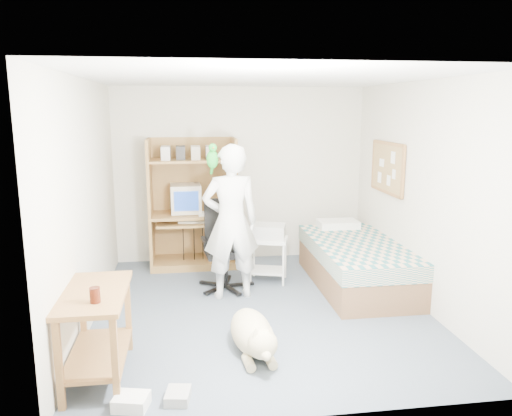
# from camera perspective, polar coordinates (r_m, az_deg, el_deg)

# --- Properties ---
(floor) EXTENTS (4.00, 4.00, 0.00)m
(floor) POSITION_cam_1_polar(r_m,az_deg,el_deg) (5.67, 0.59, -11.51)
(floor) COLOR #475361
(floor) RESTS_ON ground
(wall_back) EXTENTS (3.60, 0.02, 2.50)m
(wall_back) POSITION_cam_1_polar(r_m,az_deg,el_deg) (7.27, -1.78, 3.83)
(wall_back) COLOR beige
(wall_back) RESTS_ON floor
(wall_right) EXTENTS (0.02, 4.00, 2.50)m
(wall_right) POSITION_cam_1_polar(r_m,az_deg,el_deg) (5.85, 18.32, 1.42)
(wall_right) COLOR beige
(wall_right) RESTS_ON floor
(wall_left) EXTENTS (0.02, 4.00, 2.50)m
(wall_left) POSITION_cam_1_polar(r_m,az_deg,el_deg) (5.34, -18.83, 0.48)
(wall_left) COLOR beige
(wall_left) RESTS_ON floor
(ceiling) EXTENTS (3.60, 4.00, 0.02)m
(ceiling) POSITION_cam_1_polar(r_m,az_deg,el_deg) (5.23, 0.65, 14.62)
(ceiling) COLOR white
(ceiling) RESTS_ON wall_back
(computer_hutch) EXTENTS (1.20, 0.63, 1.80)m
(computer_hutch) POSITION_cam_1_polar(r_m,az_deg,el_deg) (7.04, -7.19, -0.05)
(computer_hutch) COLOR olive
(computer_hutch) RESTS_ON floor
(bed) EXTENTS (1.02, 2.02, 0.66)m
(bed) POSITION_cam_1_polar(r_m,az_deg,el_deg) (6.44, 11.33, -6.17)
(bed) COLOR brown
(bed) RESTS_ON floor
(side_desk) EXTENTS (0.50, 1.00, 0.75)m
(side_desk) POSITION_cam_1_polar(r_m,az_deg,el_deg) (4.38, -17.78, -12.19)
(side_desk) COLOR brown
(side_desk) RESTS_ON floor
(corkboard) EXTENTS (0.04, 0.94, 0.66)m
(corkboard) POSITION_cam_1_polar(r_m,az_deg,el_deg) (6.63, 14.78, 4.47)
(corkboard) COLOR olive
(corkboard) RESTS_ON wall_right
(office_chair) EXTENTS (0.61, 0.61, 1.09)m
(office_chair) POSITION_cam_1_polar(r_m,az_deg,el_deg) (6.21, -3.63, -5.65)
(office_chair) COLOR black
(office_chair) RESTS_ON floor
(person) EXTENTS (0.70, 0.49, 1.81)m
(person) POSITION_cam_1_polar(r_m,az_deg,el_deg) (5.78, -2.90, -1.63)
(person) COLOR white
(person) RESTS_ON floor
(parrot) EXTENTS (0.13, 0.23, 0.37)m
(parrot) POSITION_cam_1_polar(r_m,az_deg,el_deg) (5.66, -5.01, 5.77)
(parrot) COLOR #148926
(parrot) RESTS_ON person
(dog) EXTENTS (0.43, 1.14, 0.43)m
(dog) POSITION_cam_1_polar(r_m,az_deg,el_deg) (4.69, -0.35, -14.14)
(dog) COLOR tan
(dog) RESTS_ON floor
(printer_cart) EXTENTS (0.56, 0.49, 0.57)m
(printer_cart) POSITION_cam_1_polar(r_m,az_deg,el_deg) (6.42, 1.40, -5.14)
(printer_cart) COLOR white
(printer_cart) RESTS_ON floor
(printer) EXTENTS (0.49, 0.42, 0.18)m
(printer) POSITION_cam_1_polar(r_m,az_deg,el_deg) (6.35, 1.42, -2.70)
(printer) COLOR #AFAEAA
(printer) RESTS_ON printer_cart
(crt_monitor) EXTENTS (0.43, 0.45, 0.39)m
(crt_monitor) POSITION_cam_1_polar(r_m,az_deg,el_deg) (7.02, -8.04, 1.10)
(crt_monitor) COLOR beige
(crt_monitor) RESTS_ON computer_hutch
(keyboard) EXTENTS (0.47, 0.21, 0.03)m
(keyboard) POSITION_cam_1_polar(r_m,az_deg,el_deg) (6.91, -6.95, -1.53)
(keyboard) COLOR beige
(keyboard) RESTS_ON computer_hutch
(pencil_cup) EXTENTS (0.08, 0.08, 0.12)m
(pencil_cup) POSITION_cam_1_polar(r_m,az_deg,el_deg) (6.96, -4.58, -0.13)
(pencil_cup) COLOR gold
(pencil_cup) RESTS_ON computer_hutch
(drink_glass) EXTENTS (0.08, 0.08, 0.12)m
(drink_glass) POSITION_cam_1_polar(r_m,az_deg,el_deg) (4.03, -17.92, -9.45)
(drink_glass) COLOR #3E140A
(drink_glass) RESTS_ON side_desk
(floor_box_a) EXTENTS (0.29, 0.25, 0.10)m
(floor_box_a) POSITION_cam_1_polar(r_m,az_deg,el_deg) (4.10, -14.07, -20.68)
(floor_box_a) COLOR white
(floor_box_a) RESTS_ON floor
(floor_box_b) EXTENTS (0.21, 0.25, 0.08)m
(floor_box_b) POSITION_cam_1_polar(r_m,az_deg,el_deg) (4.12, -8.91, -20.44)
(floor_box_b) COLOR #AAAAA5
(floor_box_b) RESTS_ON floor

